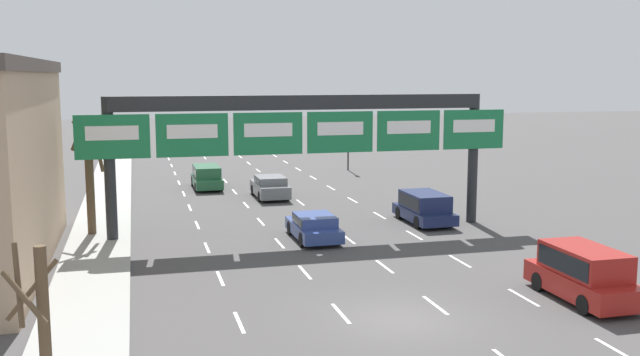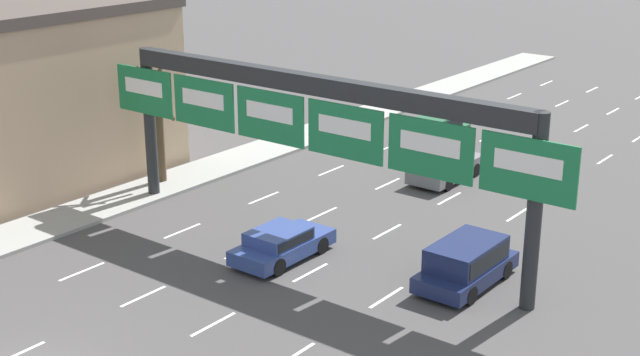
# 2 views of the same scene
# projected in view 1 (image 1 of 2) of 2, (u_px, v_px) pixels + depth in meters

# --- Properties ---
(ground_plane) EXTENTS (220.00, 220.00, 0.00)m
(ground_plane) POSITION_uv_depth(u_px,v_px,m) (400.00, 319.00, 22.47)
(ground_plane) COLOR #474444
(sidewalk_left) EXTENTS (2.80, 110.00, 0.15)m
(sidewalk_left) POSITION_uv_depth(u_px,v_px,m) (78.00, 346.00, 20.05)
(sidewalk_left) COLOR #999993
(sidewalk_left) RESTS_ON ground_plane
(lane_dashes) EXTENTS (10.02, 67.00, 0.01)m
(lane_dashes) POSITION_uv_depth(u_px,v_px,m) (302.00, 230.00, 35.40)
(lane_dashes) COLOR white
(lane_dashes) RESTS_ON ground_plane
(sign_gantry) EXTENTS (21.03, 0.70, 6.69)m
(sign_gantry) POSITION_uv_depth(u_px,v_px,m) (303.00, 124.00, 34.29)
(sign_gantry) COLOR #232628
(sign_gantry) RESTS_ON ground_plane
(car_grey) EXTENTS (1.90, 4.31, 1.39)m
(car_grey) POSITION_uv_depth(u_px,v_px,m) (270.00, 186.00, 44.52)
(car_grey) COLOR slate
(car_grey) RESTS_ON ground_plane
(suv_red) EXTENTS (1.89, 4.49, 1.86)m
(suv_red) POSITION_uv_depth(u_px,v_px,m) (584.00, 271.00, 24.24)
(suv_red) COLOR maroon
(suv_red) RESTS_ON ground_plane
(suv_green) EXTENTS (1.83, 4.61, 1.55)m
(suv_green) POSITION_uv_depth(u_px,v_px,m) (207.00, 176.00, 48.28)
(suv_green) COLOR #235B38
(suv_green) RESTS_ON ground_plane
(suv_navy) EXTENTS (1.98, 4.33, 1.60)m
(suv_navy) POSITION_uv_depth(u_px,v_px,m) (424.00, 206.00, 36.97)
(suv_navy) COLOR #19234C
(suv_navy) RESTS_ON ground_plane
(car_blue) EXTENTS (1.88, 4.22, 1.23)m
(car_blue) POSITION_uv_depth(u_px,v_px,m) (314.00, 226.00, 33.19)
(car_blue) COLOR navy
(car_blue) RESTS_ON ground_plane
(traffic_light_near_gantry) EXTENTS (0.30, 0.35, 4.61)m
(traffic_light_near_gantry) POSITION_uv_depth(u_px,v_px,m) (348.00, 130.00, 57.12)
(traffic_light_near_gantry) COLOR black
(traffic_light_near_gantry) RESTS_ON ground_plane
(tree_bare_closest) EXTENTS (1.51, 1.52, 5.60)m
(tree_bare_closest) POSITION_uv_depth(u_px,v_px,m) (90.00, 173.00, 33.50)
(tree_bare_closest) COLOR brown
(tree_bare_closest) RESTS_ON sidewalk_left
(tree_bare_second) EXTENTS (1.13, 1.62, 4.02)m
(tree_bare_second) POSITION_uv_depth(u_px,v_px,m) (41.00, 328.00, 15.02)
(tree_bare_second) COLOR brown
(tree_bare_second) RESTS_ON sidewalk_left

